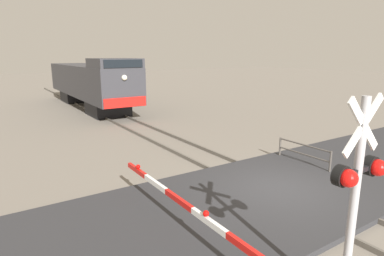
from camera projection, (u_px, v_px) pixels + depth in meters
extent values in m
plane|color=slate|center=(279.00, 193.00, 10.71)|extent=(160.00, 160.00, 0.00)
cube|color=#59544C|center=(263.00, 196.00, 10.31)|extent=(0.08, 80.00, 0.15)
cube|color=#59544C|center=(293.00, 186.00, 11.08)|extent=(0.08, 80.00, 0.15)
cube|color=#2D2D30|center=(279.00, 190.00, 10.70)|extent=(36.00, 5.74, 0.16)
cube|color=black|center=(108.00, 108.00, 24.33)|extent=(2.61, 3.20, 1.05)
cube|color=black|center=(78.00, 96.00, 31.44)|extent=(2.61, 3.20, 1.05)
cube|color=#333338|center=(89.00, 80.00, 27.49)|extent=(3.07, 15.87, 2.52)
cube|color=#333338|center=(115.00, 63.00, 21.97)|extent=(3.01, 3.20, 0.64)
cube|color=black|center=(124.00, 64.00, 20.64)|extent=(2.61, 0.06, 0.51)
cube|color=red|center=(125.00, 102.00, 21.19)|extent=(2.92, 0.08, 0.64)
sphere|color=#F2EACC|center=(124.00, 78.00, 20.82)|extent=(0.36, 0.36, 0.36)
cylinder|color=#ADADB2|center=(353.00, 213.00, 5.30)|extent=(0.14, 0.14, 3.87)
cube|color=white|center=(363.00, 125.00, 4.97)|extent=(0.95, 0.04, 0.95)
cube|color=white|center=(363.00, 125.00, 4.97)|extent=(0.95, 0.04, 0.95)
cube|color=black|center=(358.00, 171.00, 5.14)|extent=(1.04, 0.08, 0.08)
sphere|color=red|center=(348.00, 178.00, 4.83)|extent=(0.28, 0.28, 0.28)
sphere|color=red|center=(378.00, 168.00, 5.28)|extent=(0.28, 0.28, 0.28)
cylinder|color=black|center=(341.00, 176.00, 4.93)|extent=(0.34, 0.14, 0.34)
cylinder|color=black|center=(371.00, 166.00, 5.38)|extent=(0.34, 0.14, 0.34)
cube|color=red|center=(249.00, 250.00, 5.91)|extent=(0.10, 1.25, 0.14)
cube|color=white|center=(209.00, 222.00, 6.93)|extent=(0.10, 1.25, 0.14)
cube|color=red|center=(179.00, 200.00, 7.95)|extent=(0.10, 1.25, 0.14)
cube|color=white|center=(156.00, 183.00, 8.98)|extent=(0.10, 1.25, 0.14)
cube|color=red|center=(137.00, 170.00, 10.00)|extent=(0.10, 1.25, 0.14)
sphere|color=red|center=(206.00, 213.00, 6.99)|extent=(0.14, 0.14, 0.14)
sphere|color=red|center=(138.00, 167.00, 9.91)|extent=(0.14, 0.14, 0.14)
cylinder|color=#4C4742|center=(330.00, 164.00, 12.12)|extent=(0.08, 0.08, 0.95)
cylinder|color=#4C4742|center=(280.00, 148.00, 14.12)|extent=(0.08, 0.08, 0.95)
cylinder|color=#4C4742|center=(304.00, 145.00, 13.03)|extent=(0.06, 2.45, 0.06)
cylinder|color=#4C4742|center=(303.00, 154.00, 13.11)|extent=(0.06, 2.45, 0.06)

